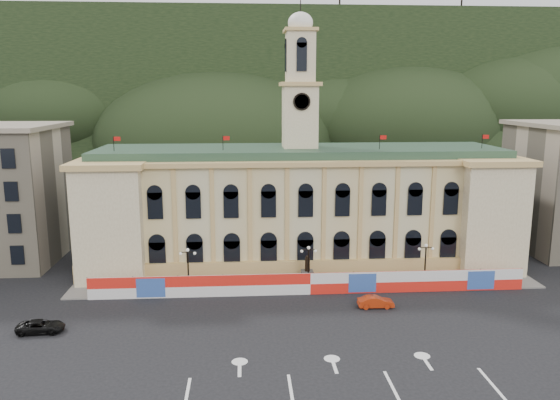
{
  "coord_description": "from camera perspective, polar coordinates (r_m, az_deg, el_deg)",
  "views": [
    {
      "loc": [
        -7.44,
        -43.9,
        22.69
      ],
      "look_at": [
        -3.28,
        18.0,
        10.48
      ],
      "focal_mm": 35.0,
      "sensor_mm": 36.0,
      "label": 1
    }
  ],
  "objects": [
    {
      "name": "ground",
      "position": [
        49.98,
        5.35,
        -15.92
      ],
      "size": [
        260.0,
        260.0,
        0.0
      ],
      "primitive_type": "plane",
      "color": "black",
      "rests_on": "ground"
    },
    {
      "name": "lane_markings",
      "position": [
        45.65,
        6.39,
        -18.74
      ],
      "size": [
        26.0,
        10.0,
        0.02
      ],
      "primitive_type": null,
      "color": "white",
      "rests_on": "ground"
    },
    {
      "name": "hill_ridge",
      "position": [
        166.09,
        -1.29,
        10.03
      ],
      "size": [
        230.0,
        80.0,
        64.0
      ],
      "color": "black",
      "rests_on": "ground"
    },
    {
      "name": "city_hall",
      "position": [
        73.44,
        2.05,
        -0.53
      ],
      "size": [
        56.2,
        17.6,
        37.1
      ],
      "color": "beige",
      "rests_on": "ground"
    },
    {
      "name": "hoarding_fence",
      "position": [
        63.19,
        3.23,
        -8.72
      ],
      "size": [
        50.0,
        0.44,
        2.5
      ],
      "color": "red",
      "rests_on": "ground"
    },
    {
      "name": "pavement",
      "position": [
        66.09,
        2.89,
        -8.88
      ],
      "size": [
        56.0,
        5.5,
        0.16
      ],
      "primitive_type": "cube",
      "color": "slate",
      "rests_on": "ground"
    },
    {
      "name": "statue",
      "position": [
        65.95,
        2.87,
        -7.91
      ],
      "size": [
        1.4,
        1.4,
        3.72
      ],
      "color": "#595651",
      "rests_on": "ground"
    },
    {
      "name": "lamp_left",
      "position": [
        64.32,
        -9.58,
        -6.78
      ],
      "size": [
        1.96,
        0.44,
        5.15
      ],
      "color": "black",
      "rests_on": "ground"
    },
    {
      "name": "lamp_center",
      "position": [
        64.42,
        2.99,
        -6.61
      ],
      "size": [
        1.96,
        0.44,
        5.15
      ],
      "color": "black",
      "rests_on": "ground"
    },
    {
      "name": "lamp_right",
      "position": [
        67.48,
        14.95,
        -6.15
      ],
      "size": [
        1.96,
        0.44,
        5.15
      ],
      "color": "black",
      "rests_on": "ground"
    },
    {
      "name": "red_sedan",
      "position": [
        60.44,
        9.97,
        -10.44
      ],
      "size": [
        1.38,
        3.88,
        1.27
      ],
      "primitive_type": "imported",
      "rotation": [
        0.0,
        0.0,
        1.57
      ],
      "color": "#B22B0C",
      "rests_on": "ground"
    },
    {
      "name": "black_suv",
      "position": [
        58.57,
        -23.72,
        -12.0
      ],
      "size": [
        2.43,
        4.6,
        1.23
      ],
      "primitive_type": "imported",
      "rotation": [
        0.0,
        0.0,
        1.62
      ],
      "color": "black",
      "rests_on": "ground"
    }
  ]
}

